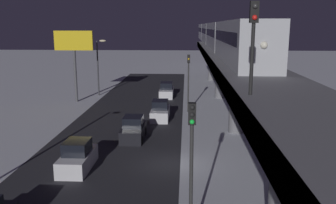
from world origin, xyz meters
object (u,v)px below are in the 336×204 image
(sedan_white_3, at_px, (78,157))
(traffic_light_near, at_px, (191,154))
(rail_signal, at_px, (253,32))
(sedan_white, at_px, (167,91))
(traffic_light_mid, at_px, (188,75))
(commercial_billboard, at_px, (74,48))
(subway_train, at_px, (215,34))
(sedan_white_2, at_px, (160,111))
(sedan_black, at_px, (133,130))

(sedan_white_3, height_order, traffic_light_near, traffic_light_near)
(rail_signal, height_order, sedan_white_3, rail_signal)
(sedan_white, distance_m, traffic_light_mid, 9.85)
(traffic_light_mid, relative_size, commercial_billboard, 0.72)
(sedan_white, relative_size, commercial_billboard, 0.52)
(commercial_billboard, bearing_deg, traffic_light_near, 115.37)
(subway_train, bearing_deg, sedan_white_2, 72.32)
(sedan_black, bearing_deg, sedan_white, 84.54)
(traffic_light_mid, bearing_deg, sedan_white_2, 48.41)
(subway_train, height_order, sedan_white_3, subway_train)
(sedan_black, xyz_separation_m, sedan_white_3, (2.80, 6.73, 0.01))
(sedan_black, xyz_separation_m, sedan_white, (-1.80, -18.83, 0.01))
(rail_signal, bearing_deg, commercial_billboard, -59.52)
(rail_signal, relative_size, sedan_white, 0.87)
(traffic_light_mid, bearing_deg, sedan_white_3, 65.92)
(sedan_white, distance_m, traffic_light_near, 34.08)
(rail_signal, xyz_separation_m, sedan_white_3, (10.07, -6.78, -8.41))
(rail_signal, bearing_deg, traffic_light_near, 29.25)
(subway_train, relative_size, sedan_white_3, 18.21)
(subway_train, relative_size, rail_signal, 18.52)
(traffic_light_mid, distance_m, commercial_billboard, 15.26)
(subway_train, bearing_deg, rail_signal, 87.67)
(sedan_white_3, distance_m, traffic_light_mid, 18.70)
(rail_signal, relative_size, sedan_black, 0.99)
(sedan_black, relative_size, sedan_white_2, 0.96)
(traffic_light_near, bearing_deg, sedan_white, -85.09)
(rail_signal, relative_size, sedan_white_2, 0.95)
(subway_train, height_order, traffic_light_near, subway_train)
(subway_train, distance_m, sedan_black, 31.69)
(commercial_billboard, bearing_deg, traffic_light_mid, 160.84)
(sedan_white_3, relative_size, commercial_billboard, 0.46)
(sedan_white_2, relative_size, traffic_light_near, 0.66)
(rail_signal, xyz_separation_m, sedan_white_2, (5.47, -20.30, -8.41))
(sedan_white_3, height_order, commercial_billboard, commercial_billboard)
(sedan_black, xyz_separation_m, commercial_billboard, (9.50, -14.99, 6.04))
(sedan_white, bearing_deg, rail_signal, -80.39)
(subway_train, height_order, rail_signal, rail_signal)
(subway_train, height_order, traffic_light_mid, subway_train)
(traffic_light_near, height_order, commercial_billboard, commercial_billboard)
(sedan_white_3, relative_size, traffic_light_near, 0.64)
(sedan_white_2, bearing_deg, sedan_white_3, -108.79)
(subway_train, xyz_separation_m, sedan_black, (9.02, 29.45, -7.48))
(sedan_white, height_order, traffic_light_near, traffic_light_near)
(sedan_white_2, distance_m, traffic_light_mid, 5.54)
(rail_signal, distance_m, traffic_light_near, 5.81)
(rail_signal, height_order, sedan_white_2, rail_signal)
(sedan_white, bearing_deg, sedan_black, -95.46)
(sedan_white, relative_size, sedan_white_2, 1.09)
(rail_signal, distance_m, sedan_white_2, 22.64)
(sedan_black, distance_m, sedan_white_3, 7.29)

